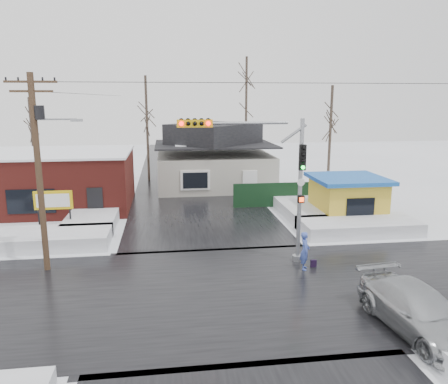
{
  "coord_description": "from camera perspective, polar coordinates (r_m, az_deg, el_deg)",
  "views": [
    {
      "loc": [
        -2.34,
        -16.75,
        7.91
      ],
      "look_at": [
        0.71,
        5.82,
        3.0
      ],
      "focal_mm": 35.0,
      "sensor_mm": 36.0,
      "label": 1
    }
  ],
  "objects": [
    {
      "name": "road_ns",
      "position": [
        18.67,
        0.24,
        -12.87
      ],
      "size": [
        10.0,
        120.0,
        0.02
      ],
      "primitive_type": "cube",
      "color": "black",
      "rests_on": "ground"
    },
    {
      "name": "traffic_signal",
      "position": [
        20.57,
        5.84,
        2.67
      ],
      "size": [
        6.05,
        0.68,
        7.0
      ],
      "color": "gray",
      "rests_on": "ground"
    },
    {
      "name": "tree_far_right",
      "position": [
        39.46,
        13.87,
        10.73
      ],
      "size": [
        3.0,
        3.0,
        9.0
      ],
      "color": "#332821",
      "rests_on": "ground"
    },
    {
      "name": "shopping_bag",
      "position": [
        21.5,
        11.6,
        -9.18
      ],
      "size": [
        0.28,
        0.13,
        0.35
      ],
      "primitive_type": "cube",
      "rotation": [
        0.0,
        0.0,
        0.02
      ],
      "color": "black",
      "rests_on": "ground"
    },
    {
      "name": "house",
      "position": [
        39.35,
        -1.29,
        4.43
      ],
      "size": [
        10.4,
        8.4,
        5.76
      ],
      "color": "#B6B2A4",
      "rests_on": "ground"
    },
    {
      "name": "kiosk",
      "position": [
        29.95,
        15.8,
        -0.73
      ],
      "size": [
        4.6,
        4.6,
        2.88
      ],
      "color": "gold",
      "rests_on": "ground"
    },
    {
      "name": "pedestrian",
      "position": [
        20.92,
        10.51,
        -7.6
      ],
      "size": [
        0.61,
        0.76,
        1.81
      ],
      "primitive_type": "imported",
      "rotation": [
        0.0,
        0.0,
        1.27
      ],
      "color": "#4259B9",
      "rests_on": "ground"
    },
    {
      "name": "snowbank_nside_e",
      "position": [
        31.15,
        10.0,
        -1.97
      ],
      "size": [
        3.0,
        8.0,
        0.8
      ],
      "primitive_type": "cube",
      "color": "white",
      "rests_on": "ground"
    },
    {
      "name": "ground",
      "position": [
        18.67,
        0.24,
        -12.89
      ],
      "size": [
        120.0,
        120.0,
        0.0
      ],
      "primitive_type": "plane",
      "color": "white",
      "rests_on": "ground"
    },
    {
      "name": "tree_far_west",
      "position": [
        42.42,
        -23.96,
        9.05
      ],
      "size": [
        3.0,
        3.0,
        8.0
      ],
      "color": "#332821",
      "rests_on": "ground"
    },
    {
      "name": "tree_far_mid",
      "position": [
        45.55,
        2.95,
        14.2
      ],
      "size": [
        3.0,
        3.0,
        12.0
      ],
      "color": "#332821",
      "rests_on": "ground"
    },
    {
      "name": "road_ew",
      "position": [
        18.67,
        0.24,
        -12.87
      ],
      "size": [
        120.0,
        10.0,
        0.02
      ],
      "primitive_type": "cube",
      "color": "black",
      "rests_on": "ground"
    },
    {
      "name": "brick_building",
      "position": [
        34.37,
        -22.17,
        1.49
      ],
      "size": [
        12.2,
        8.2,
        4.12
      ],
      "color": "maroon",
      "rests_on": "ground"
    },
    {
      "name": "fence",
      "position": [
        32.76,
        8.15,
        -0.32
      ],
      "size": [
        8.0,
        0.12,
        1.8
      ],
      "primitive_type": "cube",
      "color": "black",
      "rests_on": "ground"
    },
    {
      "name": "snowbank_nside_w",
      "position": [
        30.08,
        -16.37,
        -2.8
      ],
      "size": [
        3.0,
        8.0,
        0.8
      ],
      "primitive_type": "cube",
      "color": "white",
      "rests_on": "ground"
    },
    {
      "name": "utility_pole",
      "position": [
        21.19,
        -22.96,
        3.62
      ],
      "size": [
        3.15,
        0.44,
        9.0
      ],
      "color": "#382619",
      "rests_on": "ground"
    },
    {
      "name": "marquee_sign",
      "position": [
        27.73,
        -21.39,
        -1.16
      ],
      "size": [
        2.2,
        0.21,
        2.55
      ],
      "color": "black",
      "rests_on": "ground"
    },
    {
      "name": "tree_far_left",
      "position": [
        42.78,
        -10.14,
        12.04
      ],
      "size": [
        3.0,
        3.0,
        10.0
      ],
      "color": "#332821",
      "rests_on": "ground"
    },
    {
      "name": "snowbank_nw",
      "position": [
        25.79,
        -22.41,
        -5.72
      ],
      "size": [
        7.0,
        3.0,
        0.8
      ],
      "primitive_type": "cube",
      "color": "white",
      "rests_on": "ground"
    },
    {
      "name": "snowbank_ne",
      "position": [
        27.37,
        17.17,
        -4.32
      ],
      "size": [
        7.0,
        3.0,
        0.8
      ],
      "primitive_type": "cube",
      "color": "white",
      "rests_on": "ground"
    },
    {
      "name": "car",
      "position": [
        16.9,
        23.99,
        -13.97
      ],
      "size": [
        2.69,
        5.47,
        1.53
      ],
      "primitive_type": "imported",
      "rotation": [
        0.0,
        0.0,
        0.11
      ],
      "color": "#A9ACB0",
      "rests_on": "ground"
    }
  ]
}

